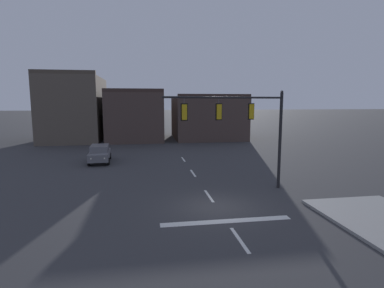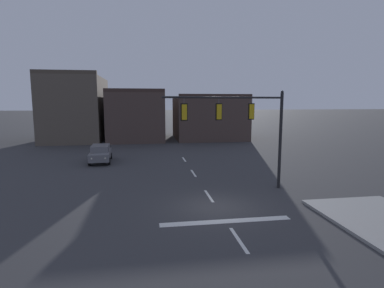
% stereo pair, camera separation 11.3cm
% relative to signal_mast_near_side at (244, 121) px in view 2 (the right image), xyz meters
% --- Properties ---
extents(ground_plane, '(400.00, 400.00, 0.00)m').
position_rel_signal_mast_near_side_xyz_m(ground_plane, '(-2.36, -2.66, -4.53)').
color(ground_plane, '#353538').
extents(stop_bar_paint, '(6.40, 0.50, 0.01)m').
position_rel_signal_mast_near_side_xyz_m(stop_bar_paint, '(-2.36, -4.66, -4.53)').
color(stop_bar_paint, silver).
rests_on(stop_bar_paint, ground).
extents(lane_centreline, '(0.16, 26.40, 0.01)m').
position_rel_signal_mast_near_side_xyz_m(lane_centreline, '(-2.36, -0.66, -4.53)').
color(lane_centreline, silver).
rests_on(lane_centreline, ground).
extents(signal_mast_near_side, '(7.86, 1.23, 6.43)m').
position_rel_signal_mast_near_side_xyz_m(signal_mast_near_side, '(0.00, 0.00, 0.00)').
color(signal_mast_near_side, black).
rests_on(signal_mast_near_side, ground).
extents(car_lot_nearside, '(2.11, 4.53, 1.61)m').
position_rel_signal_mast_near_side_xyz_m(car_lot_nearside, '(-10.40, 11.23, -3.67)').
color(car_lot_nearside, slate).
rests_on(car_lot_nearside, ground).
extents(building_row, '(29.19, 13.01, 9.75)m').
position_rel_signal_mast_near_side_xyz_m(building_row, '(-7.60, 29.01, -0.69)').
color(building_row, brown).
rests_on(building_row, ground).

